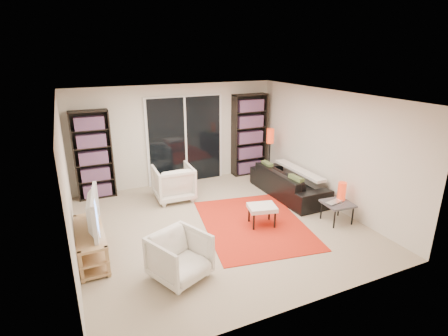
{
  "coord_description": "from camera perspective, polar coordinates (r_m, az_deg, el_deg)",
  "views": [
    {
      "loc": [
        -2.38,
        -5.46,
        3.14
      ],
      "look_at": [
        0.25,
        0.3,
        1.0
      ],
      "focal_mm": 28.0,
      "sensor_mm": 36.0,
      "label": 1
    }
  ],
  "objects": [
    {
      "name": "armchair_front",
      "position": [
        5.19,
        -7.24,
        -14.16
      ],
      "size": [
        0.97,
        0.98,
        0.68
      ],
      "primitive_type": "imported",
      "rotation": [
        0.0,
        0.0,
        0.42
      ],
      "color": "silver",
      "rests_on": "floor"
    },
    {
      "name": "wall_front",
      "position": [
        4.26,
        12.82,
        -8.92
      ],
      "size": [
        5.0,
        0.02,
        2.4
      ],
      "primitive_type": "cube",
      "color": "beige",
      "rests_on": "ground"
    },
    {
      "name": "floor_lamp",
      "position": [
        8.73,
        7.53,
        4.3
      ],
      "size": [
        0.2,
        0.2,
        1.32
      ],
      "color": "black",
      "rests_on": "floor"
    },
    {
      "name": "armchair_back",
      "position": [
        7.75,
        -8.22,
        -2.37
      ],
      "size": [
        0.85,
        0.87,
        0.76
      ],
      "primitive_type": "imported",
      "rotation": [
        0.0,
        0.0,
        3.1
      ],
      "color": "silver",
      "rests_on": "floor"
    },
    {
      "name": "floor",
      "position": [
        6.73,
        -0.89,
        -9.13
      ],
      "size": [
        5.0,
        5.0,
        0.0
      ],
      "primitive_type": "plane",
      "color": "#B8A78B",
      "rests_on": "ground"
    },
    {
      "name": "wall_right",
      "position": [
        7.57,
        16.69,
        3.04
      ],
      "size": [
        0.02,
        5.0,
        2.4
      ],
      "primitive_type": "cube",
      "color": "beige",
      "rests_on": "ground"
    },
    {
      "name": "tv_stand",
      "position": [
        5.98,
        -20.9,
        -11.41
      ],
      "size": [
        0.42,
        1.31,
        0.5
      ],
      "color": "tan",
      "rests_on": "floor"
    },
    {
      "name": "sliding_door",
      "position": [
        8.59,
        -6.32,
        4.49
      ],
      "size": [
        1.92,
        0.08,
        2.16
      ],
      "color": "white",
      "rests_on": "ground"
    },
    {
      "name": "ottoman",
      "position": [
        6.58,
        6.23,
        -6.59
      ],
      "size": [
        0.59,
        0.52,
        0.4
      ],
      "color": "silver",
      "rests_on": "floor"
    },
    {
      "name": "ceiling",
      "position": [
        6.0,
        -1.0,
        11.59
      ],
      "size": [
        5.0,
        5.0,
        0.02
      ],
      "primitive_type": "cube",
      "color": "white",
      "rests_on": "wall_back"
    },
    {
      "name": "rug",
      "position": [
        6.75,
        4.84,
        -9.05
      ],
      "size": [
        2.22,
        2.76,
        0.01
      ],
      "primitive_type": "cube",
      "rotation": [
        0.0,
        0.0,
        -0.17
      ],
      "color": "red",
      "rests_on": "floor"
    },
    {
      "name": "sofa",
      "position": [
        8.02,
        10.45,
        -2.35
      ],
      "size": [
        0.83,
        2.09,
        0.61
      ],
      "primitive_type": "imported",
      "rotation": [
        0.0,
        0.0,
        1.58
      ],
      "color": "black",
      "rests_on": "floor"
    },
    {
      "name": "wall_back",
      "position": [
        8.53,
        -7.72,
        5.37
      ],
      "size": [
        5.0,
        0.02,
        2.4
      ],
      "primitive_type": "cube",
      "color": "beige",
      "rests_on": "ground"
    },
    {
      "name": "tv",
      "position": [
        5.74,
        -21.32,
        -6.71
      ],
      "size": [
        0.26,
        1.06,
        0.6
      ],
      "primitive_type": "imported",
      "rotation": [
        0.0,
        0.0,
        1.45
      ],
      "color": "black",
      "rests_on": "tv_stand"
    },
    {
      "name": "laptop",
      "position": [
        6.93,
        17.93,
        -5.46
      ],
      "size": [
        0.4,
        0.3,
        0.03
      ],
      "primitive_type": "imported",
      "rotation": [
        0.0,
        0.0,
        0.22
      ],
      "color": "silver",
      "rests_on": "side_table"
    },
    {
      "name": "wall_left",
      "position": [
        5.79,
        -24.25,
        -2.61
      ],
      "size": [
        0.02,
        5.0,
        2.4
      ],
      "primitive_type": "cube",
      "color": "beige",
      "rests_on": "ground"
    },
    {
      "name": "bookshelf_left",
      "position": [
        8.1,
        -20.58,
        1.96
      ],
      "size": [
        0.8,
        0.3,
        1.95
      ],
      "color": "black",
      "rests_on": "ground"
    },
    {
      "name": "bookshelf_right",
      "position": [
        9.13,
        4.15,
        5.4
      ],
      "size": [
        0.9,
        0.3,
        2.1
      ],
      "color": "black",
      "rests_on": "ground"
    },
    {
      "name": "table_lamp",
      "position": [
        7.08,
        18.68,
        -3.59
      ],
      "size": [
        0.16,
        0.16,
        0.35
      ],
      "primitive_type": "cylinder",
      "color": "red",
      "rests_on": "side_table"
    },
    {
      "name": "side_table",
      "position": [
        7.0,
        18.06,
        -5.7
      ],
      "size": [
        0.55,
        0.55,
        0.4
      ],
      "color": "#45454A",
      "rests_on": "floor"
    }
  ]
}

